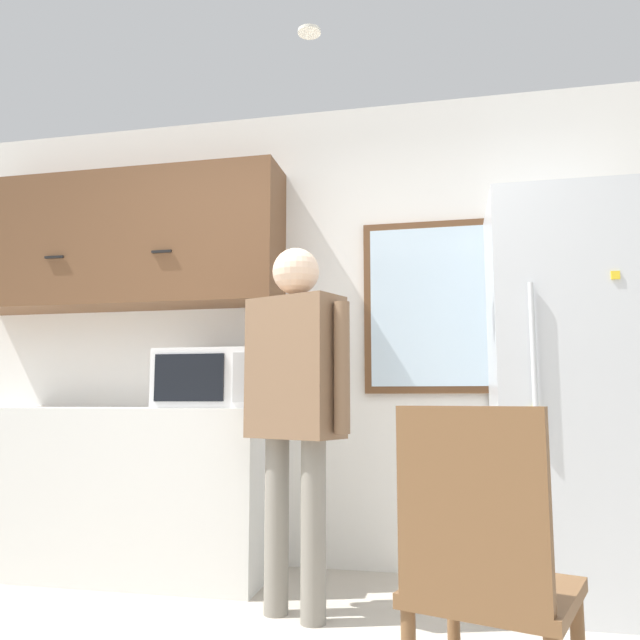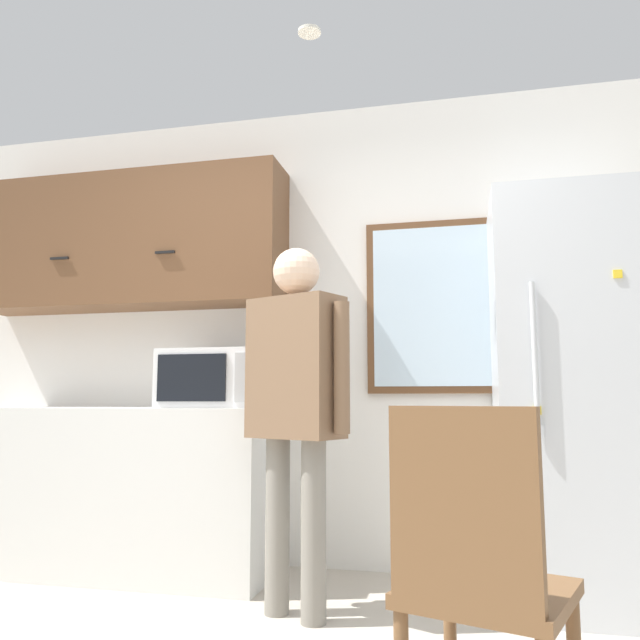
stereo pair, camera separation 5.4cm
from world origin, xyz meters
TOP-DOWN VIEW (x-y plane):
  - back_wall at (0.00, 2.02)m, footprint 6.00×0.06m
  - counter at (-1.22, 1.67)m, footprint 1.96×0.64m
  - upper_cabinets at (-1.22, 1.82)m, footprint 1.96×0.36m
  - microwave at (-0.55, 1.64)m, footprint 0.54×0.43m
  - person at (0.03, 1.18)m, footprint 0.53×0.37m
  - refrigerator at (1.26, 1.63)m, footprint 0.68×0.74m
  - chair at (0.80, 0.21)m, footprint 0.54×0.54m
  - window at (0.60, 1.98)m, footprint 0.72×0.05m
  - ceiling_light at (0.10, 1.13)m, footprint 0.11×0.11m

SIDE VIEW (x-z plane):
  - counter at x=-1.22m, z-range 0.00..0.90m
  - chair at x=0.80m, z-range 0.04..0.96m
  - refrigerator at x=1.26m, z-range 0.00..1.92m
  - person at x=0.03m, z-range 0.18..1.82m
  - microwave at x=-0.55m, z-range 0.90..1.21m
  - back_wall at x=0.00m, z-range 0.00..2.70m
  - window at x=0.60m, z-range 0.97..1.96m
  - upper_cabinets at x=-1.22m, z-range 1.49..2.31m
  - ceiling_light at x=0.10m, z-range 2.67..2.69m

